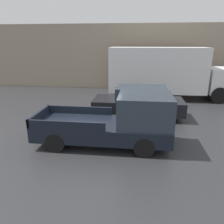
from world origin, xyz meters
The scene contains 5 objects.
ground_plane centered at (0.00, 0.00, 0.00)m, with size 60.00×60.00×0.00m, color #2D2D30.
building_wall centered at (0.00, 10.71, 2.70)m, with size 28.00×0.15×5.41m.
pickup_truck centered at (1.18, -0.39, 0.96)m, with size 5.30×2.01×2.08m.
car centered at (2.02, 3.14, 0.84)m, with size 4.83×1.89×1.68m.
delivery_truck centered at (3.85, 7.69, 1.93)m, with size 8.77×2.54×3.60m.
Camera 1 is at (1.92, -8.38, 3.96)m, focal length 35.00 mm.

